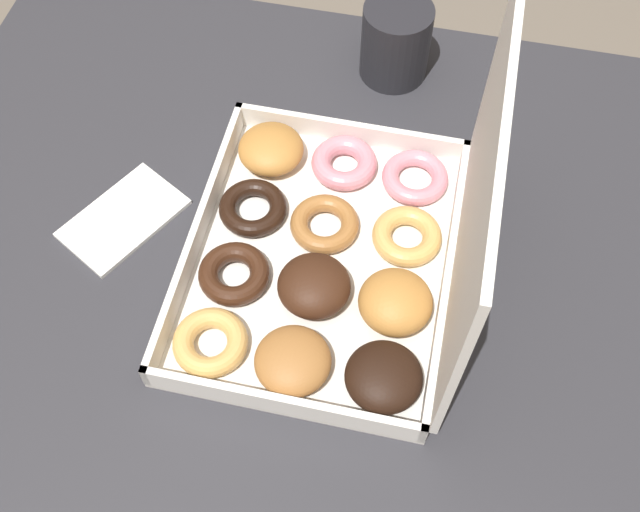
# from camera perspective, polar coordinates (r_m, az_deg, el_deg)

# --- Properties ---
(ground_plane) EXTENTS (8.00, 8.00, 0.00)m
(ground_plane) POSITION_cam_1_polar(r_m,az_deg,el_deg) (1.51, -3.49, -14.71)
(ground_plane) COLOR #6B6054
(dining_table) EXTENTS (0.91, 0.90, 0.70)m
(dining_table) POSITION_cam_1_polar(r_m,az_deg,el_deg) (0.96, -5.35, -4.55)
(dining_table) COLOR #2D2D33
(dining_table) RESTS_ON ground_plane
(donut_box) EXTENTS (0.37, 0.31, 0.31)m
(donut_box) POSITION_cam_1_polar(r_m,az_deg,el_deg) (0.82, 2.15, 0.36)
(donut_box) COLOR silver
(donut_box) RESTS_ON dining_table
(coffee_mug) EXTENTS (0.09, 0.09, 0.11)m
(coffee_mug) POSITION_cam_1_polar(r_m,az_deg,el_deg) (1.03, 5.79, 16.01)
(coffee_mug) COLOR #232328
(coffee_mug) RESTS_ON dining_table
(paper_napkin) EXTENTS (0.17, 0.15, 0.01)m
(paper_napkin) POSITION_cam_1_polar(r_m,az_deg,el_deg) (0.93, -14.75, 2.80)
(paper_napkin) COLOR white
(paper_napkin) RESTS_ON dining_table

